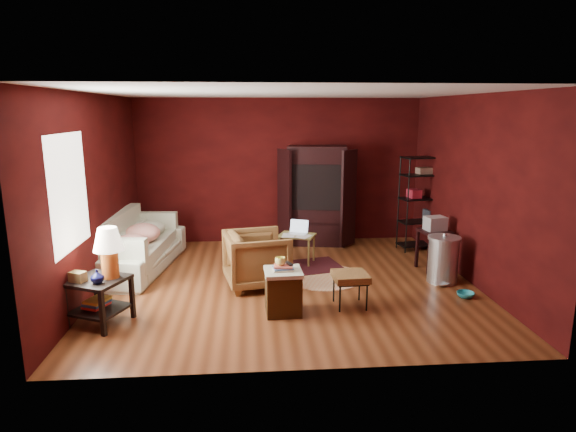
# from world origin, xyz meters

# --- Properties ---
(room) EXTENTS (5.54, 5.04, 2.84)m
(room) POSITION_xyz_m (-0.04, -0.01, 1.40)
(room) COLOR brown
(room) RESTS_ON ground
(sofa) EXTENTS (1.00, 2.38, 0.90)m
(sofa) POSITION_xyz_m (-2.39, 0.86, 0.45)
(sofa) COLOR beige
(sofa) RESTS_ON ground
(armchair) EXTENTS (0.98, 1.02, 0.90)m
(armchair) POSITION_xyz_m (-0.48, -0.05, 0.45)
(armchair) COLOR black
(armchair) RESTS_ON ground
(pet_bowl_steel) EXTENTS (0.23, 0.11, 0.22)m
(pet_bowl_steel) POSITION_xyz_m (2.27, -0.28, 0.11)
(pet_bowl_steel) COLOR silver
(pet_bowl_steel) RESTS_ON ground
(pet_bowl_turquoise) EXTENTS (0.25, 0.11, 0.24)m
(pet_bowl_turquoise) POSITION_xyz_m (2.42, -0.75, 0.12)
(pet_bowl_turquoise) COLOR teal
(pet_bowl_turquoise) RESTS_ON ground
(vase) EXTENTS (0.18, 0.18, 0.16)m
(vase) POSITION_xyz_m (-2.37, -1.37, 0.65)
(vase) COLOR #0D0F42
(vase) RESTS_ON side_table
(mug) EXTENTS (0.14, 0.12, 0.13)m
(mug) POSITION_xyz_m (-0.20, -1.07, 0.71)
(mug) COLOR #FFFD7C
(mug) RESTS_ON hamper
(side_table) EXTENTS (0.80, 0.80, 1.20)m
(side_table) POSITION_xyz_m (-2.34, -1.19, 0.72)
(side_table) COLOR black
(side_table) RESTS_ON ground
(sofa_cushions) EXTENTS (0.99, 2.09, 0.85)m
(sofa_cushions) POSITION_xyz_m (-2.44, 0.88, 0.42)
(sofa_cushions) COLOR beige
(sofa_cushions) RESTS_ON sofa
(hamper) EXTENTS (0.49, 0.49, 0.66)m
(hamper) POSITION_xyz_m (-0.16, -1.08, 0.30)
(hamper) COLOR #40260E
(hamper) RESTS_ON ground
(footstool) EXTENTS (0.47, 0.47, 0.46)m
(footstool) POSITION_xyz_m (0.74, -0.92, 0.40)
(footstool) COLOR black
(footstool) RESTS_ON ground
(rug_round) EXTENTS (1.32, 1.32, 0.01)m
(rug_round) POSITION_xyz_m (0.56, 0.24, 0.01)
(rug_round) COLOR beige
(rug_round) RESTS_ON ground
(rug_oriental) EXTENTS (1.36, 1.07, 0.01)m
(rug_oriental) POSITION_xyz_m (0.31, 0.71, 0.02)
(rug_oriental) COLOR #4D141C
(rug_oriental) RESTS_ON ground
(laptop_desk) EXTENTS (0.70, 0.62, 0.73)m
(laptop_desk) POSITION_xyz_m (0.21, 0.98, 0.45)
(laptop_desk) COLOR olive
(laptop_desk) RESTS_ON ground
(tv_armoire) EXTENTS (1.48, 0.94, 1.91)m
(tv_armoire) POSITION_xyz_m (0.71, 2.19, 0.99)
(tv_armoire) COLOR black
(tv_armoire) RESTS_ON ground
(wire_shelving) EXTENTS (0.90, 0.51, 1.75)m
(wire_shelving) POSITION_xyz_m (2.64, 1.67, 0.96)
(wire_shelving) COLOR black
(wire_shelving) RESTS_ON ground
(small_stand) EXTENTS (0.52, 0.52, 0.89)m
(small_stand) POSITION_xyz_m (2.41, 0.46, 0.67)
(small_stand) COLOR black
(small_stand) RESTS_ON ground
(trash_can) EXTENTS (0.55, 0.55, 0.77)m
(trash_can) POSITION_xyz_m (2.33, -0.12, 0.36)
(trash_can) COLOR silver
(trash_can) RESTS_ON ground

